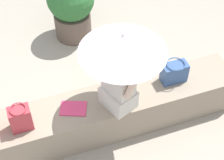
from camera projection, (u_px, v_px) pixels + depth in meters
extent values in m
plane|color=#9E9384|center=(106.00, 126.00, 4.24)|extent=(14.00, 14.00, 0.00)
cube|color=gray|center=(106.00, 114.00, 4.06)|extent=(3.11, 0.51, 0.50)
cube|color=beige|center=(118.00, 97.00, 3.76)|extent=(0.39, 0.42, 0.22)
cube|color=beige|center=(119.00, 74.00, 3.50)|extent=(0.30, 0.37, 0.48)
sphere|color=beige|center=(119.00, 49.00, 3.26)|extent=(0.20, 0.20, 0.20)
cylinder|color=beige|center=(133.00, 84.00, 3.38)|extent=(0.21, 0.14, 0.32)
cylinder|color=beige|center=(106.00, 62.00, 3.59)|extent=(0.21, 0.14, 0.32)
cylinder|color=#B7B7BC|center=(122.00, 73.00, 3.50)|extent=(0.02, 0.02, 0.95)
cone|color=silver|center=(123.00, 44.00, 3.22)|extent=(0.85, 0.85, 0.19)
sphere|color=#B7B7BC|center=(123.00, 34.00, 3.14)|extent=(0.03, 0.03, 0.03)
cube|color=#335184|center=(174.00, 73.00, 4.00)|extent=(0.29, 0.15, 0.24)
torus|color=#335184|center=(176.00, 64.00, 3.90)|extent=(0.21, 0.21, 0.01)
cube|color=#B2333D|center=(21.00, 119.00, 3.53)|extent=(0.22, 0.15, 0.28)
torus|color=#B2333D|center=(18.00, 109.00, 3.42)|extent=(0.16, 0.16, 0.01)
cube|color=#D83866|center=(73.00, 109.00, 3.79)|extent=(0.33, 0.29, 0.01)
cylinder|color=brown|center=(73.00, 24.00, 5.27)|extent=(0.54, 0.54, 0.39)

